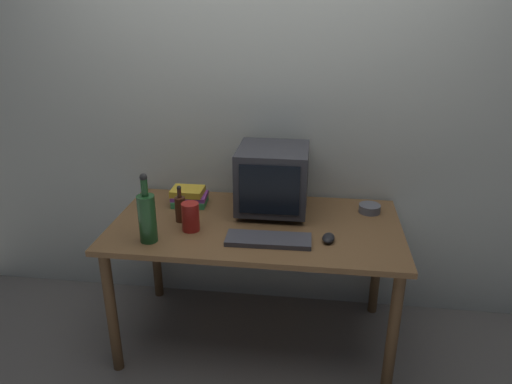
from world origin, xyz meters
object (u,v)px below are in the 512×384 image
keyboard (268,240)px  bottle_short (180,208)px  crt_monitor (273,179)px  book_stack (189,197)px  cd_spindle (370,208)px  computer_mouse (328,238)px  bottle_tall (147,216)px  metal_canister (191,217)px

keyboard → bottle_short: size_ratio=2.06×
crt_monitor → book_stack: size_ratio=1.90×
cd_spindle → bottle_short: bearing=-166.3°
keyboard → computer_mouse: size_ratio=4.20×
computer_mouse → book_stack: 0.88m
keyboard → bottle_tall: (-0.59, -0.07, 0.12)m
keyboard → cd_spindle: cd_spindle is taller
computer_mouse → metal_canister: size_ratio=0.67×
crt_monitor → computer_mouse: 0.48m
bottle_tall → book_stack: bearing=80.3°
book_stack → cd_spindle: bearing=1.1°
computer_mouse → cd_spindle: size_ratio=0.83×
bottle_tall → book_stack: bottle_tall is taller
cd_spindle → bottle_tall: bearing=-156.3°
book_stack → metal_canister: size_ratio=1.36×
computer_mouse → bottle_tall: bottle_tall is taller
crt_monitor → bottle_short: 0.53m
book_stack → cd_spindle: (1.03, 0.02, -0.02)m
bottle_short → book_stack: size_ratio=1.00×
crt_monitor → keyboard: size_ratio=0.92×
bottle_short → cd_spindle: bearing=13.7°
bottle_short → book_stack: bearing=93.5°
crt_monitor → computer_mouse: bearing=-46.6°
keyboard → bottle_short: 0.53m
bottle_tall → cd_spindle: size_ratio=2.95×
computer_mouse → bottle_short: (-0.79, 0.13, 0.06)m
keyboard → cd_spindle: bearing=37.7°
keyboard → computer_mouse: (0.29, 0.04, 0.01)m
bottle_tall → metal_canister: size_ratio=2.36×
book_stack → metal_canister: 0.34m
bottle_short → keyboard: bearing=-19.5°
crt_monitor → cd_spindle: bearing=5.3°
bottle_short → computer_mouse: bearing=-9.4°
crt_monitor → book_stack: crt_monitor is taller
keyboard → bottle_short: bottle_short is taller
bottle_short → crt_monitor: bearing=22.6°
keyboard → bottle_tall: size_ratio=1.19×
bottle_tall → metal_canister: bearing=39.1°
computer_mouse → cd_spindle: bearing=66.9°
keyboard → metal_canister: size_ratio=2.80×
book_stack → crt_monitor: bearing=-3.7°
book_stack → metal_canister: metal_canister is taller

